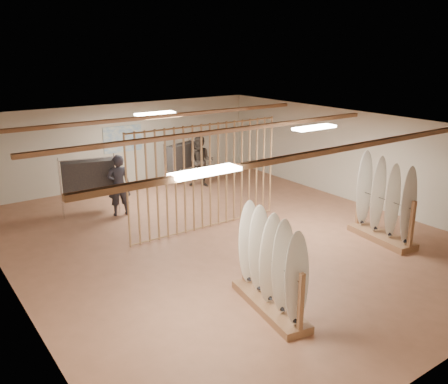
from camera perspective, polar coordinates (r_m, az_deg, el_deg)
floor at (r=12.09m, az=0.00°, el=-5.44°), size 12.00×12.00×0.00m
ceiling at (r=11.31m, az=0.00°, el=7.77°), size 12.00×12.00×0.00m
wall_back at (r=16.74m, az=-12.07°, el=5.61°), size 12.00×0.00×12.00m
wall_left at (r=9.76m, az=-24.71°, el=-3.92°), size 0.00×12.00×12.00m
wall_right at (r=15.00m, az=15.79°, el=4.01°), size 0.00×12.00×12.00m
ceiling_slats at (r=11.32m, az=0.00°, el=7.37°), size 9.50×6.12×0.10m
light_panels at (r=11.32m, az=0.00°, el=7.47°), size 1.20×0.35×0.06m
bamboo_partition at (r=12.26m, az=-2.17°, el=1.79°), size 4.45×0.05×2.78m
poster at (r=16.68m, az=-12.08°, el=6.27°), size 1.40×0.03×0.90m
rack_left at (r=8.74m, az=5.60°, el=-10.06°), size 0.89×2.11×1.95m
rack_right at (r=12.31m, az=18.66°, el=-2.39°), size 0.81×1.88×2.12m
clothing_rack_a at (r=14.00m, az=-15.98°, el=1.73°), size 1.51×0.72×1.66m
clothing_rack_b at (r=16.56m, az=-5.13°, el=4.32°), size 1.34×0.82×1.51m
shopper_a at (r=13.66m, az=-12.58°, el=1.27°), size 0.82×0.64×2.00m
shopper_b at (r=16.16m, az=-2.80°, el=4.09°), size 1.22×1.18×1.99m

